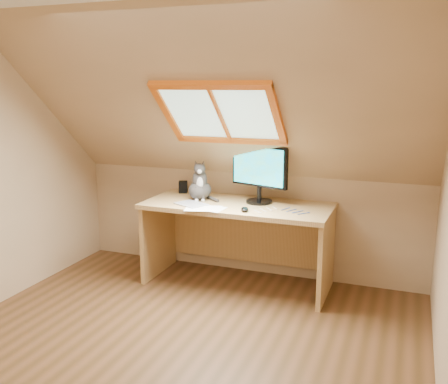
% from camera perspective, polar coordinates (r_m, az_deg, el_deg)
% --- Properties ---
extents(ground, '(3.50, 3.50, 0.00)m').
position_cam_1_polar(ground, '(3.70, -6.52, -18.00)').
color(ground, brown).
rests_on(ground, ground).
extents(room_shell, '(3.52, 3.52, 2.41)m').
position_cam_1_polar(room_shell, '(3.14, -7.93, 4.31)').
color(room_shell, tan).
rests_on(room_shell, ground).
extents(desk, '(1.72, 0.75, 0.78)m').
position_cam_1_polar(desk, '(4.70, 1.84, -3.90)').
color(desk, tan).
rests_on(desk, ground).
extents(monitor, '(0.56, 0.24, 0.53)m').
position_cam_1_polar(monitor, '(4.56, 4.06, 2.50)').
color(monitor, black).
rests_on(monitor, desk).
extents(cat, '(0.29, 0.31, 0.39)m').
position_cam_1_polar(cat, '(4.71, -2.78, 0.75)').
color(cat, '#3D3936').
rests_on(cat, desk).
extents(desk_speaker, '(0.10, 0.10, 0.12)m').
position_cam_1_polar(desk_speaker, '(5.04, -4.70, 0.58)').
color(desk_speaker, black).
rests_on(desk_speaker, desk).
extents(graphics_tablet, '(0.34, 0.30, 0.01)m').
position_cam_1_polar(graphics_tablet, '(4.54, -3.76, -1.39)').
color(graphics_tablet, '#B2B2B7').
rests_on(graphics_tablet, desk).
extents(mouse, '(0.10, 0.13, 0.04)m').
position_cam_1_polar(mouse, '(4.30, 2.38, -1.98)').
color(mouse, black).
rests_on(mouse, desk).
extents(papers, '(0.35, 0.30, 0.01)m').
position_cam_1_polar(papers, '(4.41, -1.96, -1.83)').
color(papers, white).
rests_on(papers, desk).
extents(cables, '(0.51, 0.26, 0.01)m').
position_cam_1_polar(cables, '(4.34, 6.79, -2.12)').
color(cables, silver).
rests_on(cables, desk).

